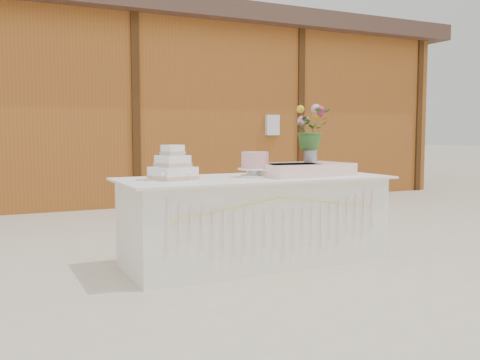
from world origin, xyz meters
The scene contains 9 objects.
ground centered at (0.00, 0.00, 0.00)m, with size 80.00×80.00×0.00m, color beige.
barn centered at (-0.01, 5.99, 1.68)m, with size 12.60×4.60×3.30m.
cake_table centered at (0.00, 0.00, 0.39)m, with size 2.40×1.00×0.77m.
wedding_cake centered at (-0.73, 0.08, 0.87)m, with size 0.40×0.40×0.29m.
pink_cake_stand centered at (0.00, 0.00, 0.89)m, with size 0.31×0.31×0.22m.
satin_runner centered at (0.47, -0.03, 0.83)m, with size 0.89×0.51×0.11m, color #F7D2C7.
flower_vase centered at (0.60, 0.03, 0.97)m, with size 0.12×0.12×0.17m, color #A8A8AC.
bouquet centered at (0.60, 0.03, 1.24)m, with size 0.35×0.30×0.39m, color #346127.
loose_flowers centered at (-0.97, 0.10, 0.78)m, with size 0.12×0.29×0.02m, color pink, non-canonical shape.
Camera 1 is at (-2.17, -4.18, 1.16)m, focal length 40.00 mm.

